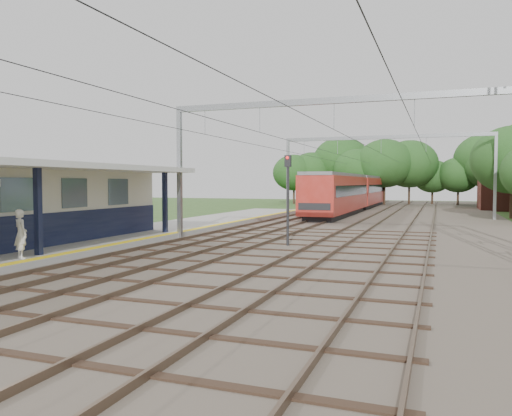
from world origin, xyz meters
The scene contains 10 objects.
ground centered at (0.00, 0.00, 0.00)m, with size 160.00×160.00×0.00m, color #2D4C1E.
ballast_bed centered at (4.00, 30.00, 0.05)m, with size 18.00×90.00×0.10m, color #473D33.
platform centered at (-7.50, 14.00, 0.17)m, with size 5.00×52.00×0.35m, color gray.
yellow_stripe centered at (-5.25, 14.00, 0.35)m, with size 0.45×52.00×0.01m, color yellow.
rail_tracks centered at (1.50, 30.00, 0.18)m, with size 11.80×88.00×0.15m.
catenary_system centered at (3.39, 25.28, 5.51)m, with size 17.22×88.00×7.00m.
tree_band centered at (3.84, 57.12, 4.92)m, with size 31.72×30.88×8.82m.
person centered at (-5.78, 5.06, 1.21)m, with size 0.63×0.41×1.73m, color silver.
train centered at (-0.50, 44.12, 2.07)m, with size 2.82×35.12×3.71m.
signal_post centered at (1.35, 13.69, 2.67)m, with size 0.29×0.26×4.27m.
Camera 1 is at (7.91, -8.34, 3.00)m, focal length 35.00 mm.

